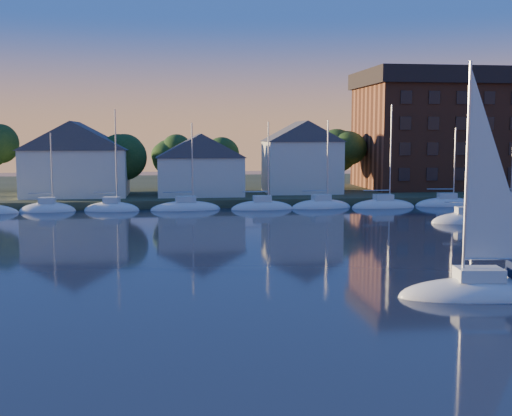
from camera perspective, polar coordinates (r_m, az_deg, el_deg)
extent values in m
plane|color=black|center=(30.69, 11.90, -10.54)|extent=(260.00, 260.00, 0.00)
cube|color=#363D23|center=(103.47, -2.11, 1.58)|extent=(160.00, 50.00, 2.00)
cube|color=brown|center=(80.72, -0.52, 0.18)|extent=(120.00, 3.00, 1.00)
cube|color=white|center=(86.58, -15.66, 3.02)|extent=(13.00, 9.00, 6.00)
cube|color=white|center=(84.87, -4.97, 2.84)|extent=(11.00, 8.00, 5.00)
cube|color=white|center=(88.56, 4.06, 3.65)|extent=(10.00, 8.00, 7.00)
cube|color=brown|center=(102.52, 17.83, 5.98)|extent=(30.00, 16.00, 15.00)
cube|color=black|center=(102.85, 18.00, 10.83)|extent=(31.00, 17.00, 2.40)
cylinder|color=#3B271A|center=(92.21, -17.67, 2.38)|extent=(0.50, 0.50, 3.50)
sphere|color=#173A15|center=(92.02, -17.77, 5.14)|extent=(5.40, 5.40, 5.40)
cylinder|color=#3B271A|center=(91.16, -12.71, 2.48)|extent=(0.50, 0.50, 3.50)
sphere|color=#173A15|center=(90.97, -12.78, 5.28)|extent=(5.40, 5.40, 5.40)
cylinder|color=#3B271A|center=(90.81, -7.67, 2.57)|extent=(0.50, 0.50, 3.50)
sphere|color=#173A15|center=(90.62, -7.72, 5.38)|extent=(5.40, 5.40, 5.40)
cylinder|color=#3B271A|center=(91.16, -2.64, 2.64)|extent=(0.50, 0.50, 3.50)
sphere|color=#173A15|center=(90.97, -2.65, 5.43)|extent=(5.40, 5.40, 5.40)
cylinder|color=#3B271A|center=(92.21, 2.33, 2.68)|extent=(0.50, 0.50, 3.50)
sphere|color=#173A15|center=(92.02, 2.34, 5.45)|extent=(5.40, 5.40, 5.40)
cylinder|color=#3B271A|center=(93.93, 7.14, 2.71)|extent=(0.50, 0.50, 3.50)
sphere|color=#173A15|center=(93.74, 7.18, 5.42)|extent=(5.40, 5.40, 5.40)
cylinder|color=#3B271A|center=(96.29, 11.76, 2.71)|extent=(0.50, 0.50, 3.50)
sphere|color=#173A15|center=(96.10, 11.82, 5.36)|extent=(5.40, 5.40, 5.40)
cylinder|color=#3B271A|center=(99.23, 16.12, 2.70)|extent=(0.50, 0.50, 3.50)
sphere|color=#173A15|center=(99.05, 16.20, 5.27)|extent=(5.40, 5.40, 5.40)
cylinder|color=#3B271A|center=(102.72, 20.21, 2.68)|extent=(0.50, 0.50, 3.50)
sphere|color=#173A15|center=(102.55, 20.31, 5.16)|extent=(5.40, 5.40, 5.40)
ellipsoid|color=white|center=(78.38, -17.92, -0.33)|extent=(7.50, 2.40, 2.20)
cube|color=silver|center=(78.24, -17.95, 0.61)|extent=(2.10, 1.32, 0.70)
cylinder|color=#A5A8AD|center=(77.80, -17.53, 4.03)|extent=(0.16, 0.16, 10.00)
cylinder|color=#A5A8AD|center=(78.32, -18.57, 1.22)|extent=(3.15, 0.12, 0.12)
ellipsoid|color=white|center=(77.35, -12.08, -0.24)|extent=(7.50, 2.40, 2.20)
cube|color=silver|center=(77.21, -12.10, 0.71)|extent=(2.10, 1.32, 0.70)
cylinder|color=#A5A8AD|center=(76.84, -11.63, 4.17)|extent=(0.16, 0.16, 10.00)
cylinder|color=#A5A8AD|center=(77.20, -12.73, 1.33)|extent=(3.15, 0.12, 0.12)
ellipsoid|color=white|center=(77.15, -6.15, -0.15)|extent=(7.50, 2.40, 2.20)
cube|color=silver|center=(77.01, -6.16, 0.81)|extent=(2.10, 1.32, 0.70)
cylinder|color=#A5A8AD|center=(76.71, -5.64, 4.27)|extent=(0.16, 0.16, 10.00)
cylinder|color=#A5A8AD|center=(76.91, -6.78, 1.43)|extent=(3.15, 0.12, 0.12)
ellipsoid|color=white|center=(77.77, -0.25, -0.06)|extent=(7.50, 2.40, 2.20)
cube|color=silver|center=(77.63, -0.25, 0.89)|extent=(2.10, 1.32, 0.70)
cylinder|color=#A5A8AD|center=(77.41, 0.30, 4.32)|extent=(0.16, 0.16, 10.00)
cylinder|color=#A5A8AD|center=(77.45, -0.85, 1.51)|extent=(3.15, 0.12, 0.12)
ellipsoid|color=white|center=(79.19, 5.50, 0.03)|extent=(7.50, 2.40, 2.20)
cube|color=silver|center=(79.06, 5.51, 0.96)|extent=(2.10, 1.32, 0.70)
cylinder|color=#A5A8AD|center=(78.92, 6.08, 4.33)|extent=(0.16, 0.16, 10.00)
cylinder|color=#A5A8AD|center=(78.80, 4.94, 1.57)|extent=(3.15, 0.12, 0.12)
ellipsoid|color=white|center=(81.39, 11.00, 0.11)|extent=(7.50, 2.40, 2.20)
cube|color=silver|center=(81.25, 11.02, 1.02)|extent=(2.10, 1.32, 0.70)
cylinder|color=#A5A8AD|center=(81.19, 11.59, 4.29)|extent=(0.16, 0.16, 10.00)
cylinder|color=#A5A8AD|center=(80.92, 10.48, 1.62)|extent=(3.15, 0.12, 0.12)
ellipsoid|color=white|center=(84.28, 16.16, 0.19)|extent=(7.50, 2.40, 2.20)
cube|color=silver|center=(84.15, 16.18, 1.07)|extent=(2.10, 1.32, 0.70)
cylinder|color=#A5A8AD|center=(84.17, 16.75, 4.23)|extent=(0.16, 0.16, 10.00)
cylinder|color=#A5A8AD|center=(83.75, 15.69, 1.64)|extent=(3.15, 0.12, 0.12)
ellipsoid|color=white|center=(87.82, 20.94, 0.26)|extent=(7.50, 2.40, 2.20)
cube|color=silver|center=(87.69, 20.97, 1.11)|extent=(2.10, 1.32, 0.70)
cylinder|color=#A5A8AD|center=(87.77, 21.53, 4.13)|extent=(0.16, 0.16, 10.00)
cylinder|color=#A5A8AD|center=(87.23, 20.52, 1.66)|extent=(3.15, 0.12, 0.12)
ellipsoid|color=white|center=(37.84, 19.13, -7.50)|extent=(9.20, 3.97, 2.20)
cube|color=silver|center=(37.55, 19.21, -5.57)|extent=(2.67, 1.88, 0.70)
cylinder|color=#A5A8AD|center=(36.53, 18.22, 2.99)|extent=(0.16, 0.16, 11.87)
cylinder|color=#A5A8AD|center=(37.73, 20.66, -4.26)|extent=(3.72, 0.59, 0.12)
ellipsoid|color=white|center=(68.62, 18.12, -1.27)|extent=(7.23, 3.19, 2.20)
cube|color=silver|center=(68.46, 18.16, -0.20)|extent=(2.10, 1.53, 0.70)
cylinder|color=#A5A8AD|center=(68.35, 18.84, 3.33)|extent=(0.16, 0.16, 9.15)
cylinder|color=#A5A8AD|center=(68.12, 17.57, 0.51)|extent=(2.93, 0.47, 0.12)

